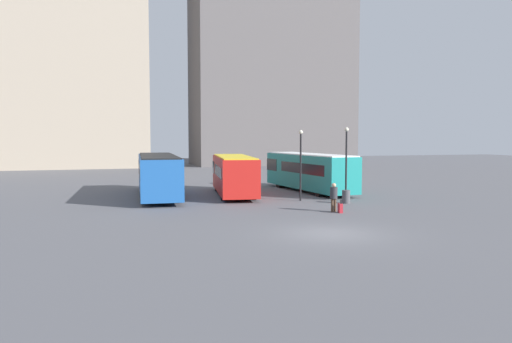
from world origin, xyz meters
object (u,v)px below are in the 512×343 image
bus_2 (308,171)px  trash_bin (346,197)px  traveler (334,195)px  suitcase (340,208)px  lamp_post_0 (301,158)px  bus_0 (158,174)px  bus_1 (234,174)px  lamp_post_1 (346,157)px

bus_2 → trash_bin: 7.54m
trash_bin → traveler: bearing=-127.7°
suitcase → lamp_post_0: 6.15m
bus_2 → suitcase: bus_2 is taller
traveler → trash_bin: 3.89m
suitcase → trash_bin: 4.15m
bus_0 → trash_bin: (11.19, -7.26, -1.21)m
bus_2 → suitcase: (-2.69, -10.96, -1.34)m
bus_1 → lamp_post_1: 8.47m
lamp_post_1 → lamp_post_0: bearing=157.6°
bus_1 → trash_bin: (5.79, -6.47, -1.14)m
bus_1 → traveler: (3.43, -9.52, -0.58)m
bus_1 → lamp_post_0: bearing=-133.8°
bus_0 → trash_bin: bus_0 is taller
bus_2 → lamp_post_0: bearing=147.0°
bus_2 → lamp_post_0: size_ratio=2.36×
bus_1 → lamp_post_1: size_ratio=1.96×
traveler → suitcase: 0.88m
traveler → lamp_post_1: (2.80, 3.95, 1.95)m
bus_0 → lamp_post_1: size_ratio=2.46×
bus_0 → traveler: 13.60m
suitcase → traveler: bearing=28.9°
bus_2 → trash_bin: bearing=170.9°
lamp_post_0 → lamp_post_1: lamp_post_1 is taller
bus_0 → trash_bin: bearing=-119.7°
bus_0 → bus_2: 11.71m
traveler → bus_0: bearing=49.4°
lamp_post_0 → lamp_post_1: size_ratio=0.97×
lamp_post_0 → bus_0: bearing=149.5°
bus_1 → trash_bin: bearing=-130.0°
lamp_post_0 → lamp_post_1: 3.00m
bus_0 → lamp_post_1: bearing=-115.4°
bus_0 → lamp_post_0: 10.35m
bus_2 → bus_1: bearing=93.5°
bus_1 → traveler: 10.14m
lamp_post_1 → trash_bin: lamp_post_1 is taller
bus_0 → bus_2: size_ratio=1.08×
bus_1 → bus_2: bearing=-73.2°
traveler → lamp_post_0: 5.43m
bus_2 → suitcase: bearing=161.1°
bus_2 → bus_0: bearing=85.7°
suitcase → bus_0: bearing=48.7°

